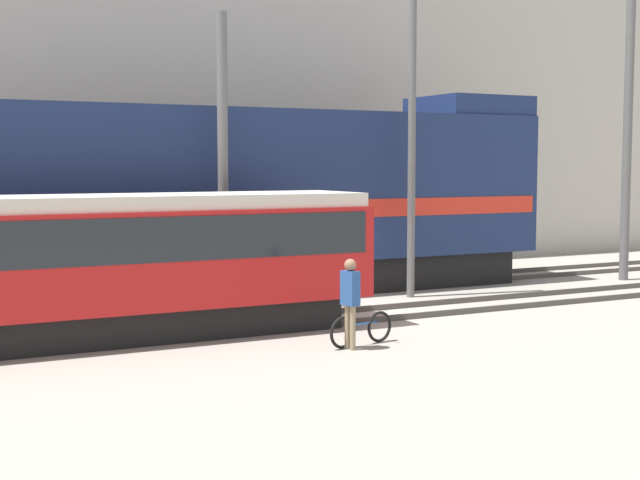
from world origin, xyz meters
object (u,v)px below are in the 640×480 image
bicycle (361,329)px  utility_pole_center (412,119)px  freight_locomotive (251,199)px  person (350,294)px  utility_pole_left (223,164)px  utility_pole_right (628,131)px  streetcar (106,258)px

bicycle → utility_pole_center: 8.13m
freight_locomotive → person: bearing=-98.1°
bicycle → utility_pole_left: (-0.99, 5.07, 3.32)m
utility_pole_center → utility_pole_right: bearing=0.0°
bicycle → person: size_ratio=0.90×
utility_pole_left → bicycle: bearing=-79.0°
person → utility_pole_left: utility_pole_left is taller
streetcar → utility_pole_right: (16.86, 2.24, 2.96)m
freight_locomotive → utility_pole_left: utility_pole_left is taller
person → utility_pole_right: (12.82, 5.31, 3.58)m
person → utility_pole_center: 8.11m
streetcar → person: streetcar is taller
streetcar → utility_pole_center: utility_pole_center is taller
person → utility_pole_center: size_ratio=0.19×
freight_locomotive → utility_pole_center: (3.78, -2.24, 2.18)m
utility_pole_left → utility_pole_center: utility_pole_center is taller
utility_pole_center → utility_pole_right: utility_pole_center is taller
bicycle → utility_pole_right: 14.11m
person → utility_pole_left: size_ratio=0.25×
utility_pole_right → utility_pole_center: bearing=180.0°
bicycle → utility_pole_center: size_ratio=0.17×
person → utility_pole_left: bearing=96.4°
utility_pole_left → utility_pole_center: size_ratio=0.75×
utility_pole_left → utility_pole_center: 5.58m
utility_pole_center → utility_pole_right: size_ratio=1.04×
person → utility_pole_center: (4.86, 5.31, 3.75)m
utility_pole_left → utility_pole_right: utility_pole_right is taller
freight_locomotive → utility_pole_left: size_ratio=2.45×
freight_locomotive → utility_pole_right: bearing=-10.8°
bicycle → utility_pole_left: bearing=101.0°
utility_pole_left → utility_pole_right: size_ratio=0.78×
person → utility_pole_left: 5.91m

